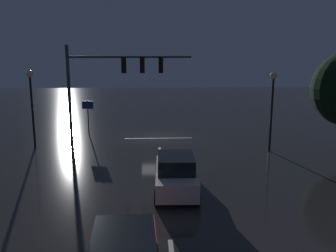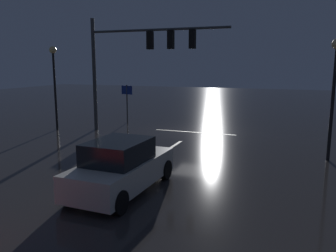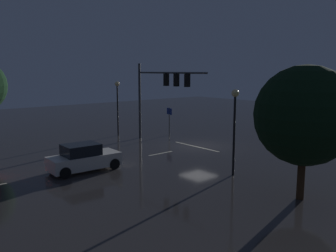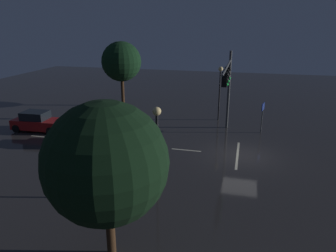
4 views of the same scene
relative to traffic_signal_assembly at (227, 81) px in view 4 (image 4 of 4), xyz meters
name	(u,v)px [view 4 (image 4 of 4)]	position (x,y,z in m)	size (l,w,h in m)	color
ground_plane	(242,155)	(-3.04, -1.48, -4.75)	(80.00, 80.00, 0.00)	#2D2B2B
traffic_signal_assembly	(227,81)	(0.00, 0.00, 0.00)	(8.43, 0.47, 6.74)	#383A3D
lane_dash_far	(186,150)	(-3.04, 2.52, -4.75)	(2.20, 0.16, 0.01)	beige
lane_dash_mid	(111,143)	(-3.04, 8.52, -4.75)	(2.20, 0.16, 0.01)	beige
lane_dash_near	(43,137)	(-3.04, 14.52, -4.75)	(2.20, 0.16, 0.01)	beige
stop_bar	(237,155)	(-3.04, -1.18, -4.75)	(5.00, 0.16, 0.01)	beige
car_approaching	(101,135)	(-3.56, 9.04, -3.95)	(2.04, 4.43, 1.70)	silver
car_distant	(38,122)	(-1.69, 15.87, -3.95)	(2.05, 4.43, 1.70)	maroon
street_lamp_left_kerb	(157,136)	(-10.08, 2.74, -1.21)	(0.44, 0.44, 5.06)	black
street_lamp_right_kerb	(220,83)	(5.28, 0.97, -1.18)	(0.44, 0.44, 5.11)	black
route_sign	(263,111)	(2.35, -2.92, -2.85)	(0.89, 0.26, 2.64)	#383A3D
tree_left_near	(106,163)	(-14.70, 3.38, -0.70)	(4.70, 4.70, 6.41)	#382314
tree_right_near	(121,62)	(8.39, 11.97, 0.15)	(4.32, 4.32, 7.08)	#382314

